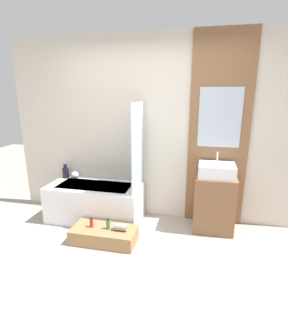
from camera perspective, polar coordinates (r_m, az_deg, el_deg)
ground_plane at (r=2.90m, az=-5.82°, el=-23.04°), size 12.00×12.00×0.00m
wall_tiled_back at (r=3.81m, az=1.24°, el=8.22°), size 4.20×0.06×2.60m
wall_wood_accent at (r=3.68m, az=15.95°, el=7.58°), size 0.79×0.04×2.60m
bathtub at (r=3.96m, az=-10.51°, el=-7.30°), size 1.35×0.65×0.53m
glass_shower_screen at (r=3.50m, az=-1.40°, el=4.56°), size 0.01×0.63×1.18m
wooden_step_bench at (r=3.45m, az=-8.68°, el=-14.20°), size 0.81×0.39×0.19m
vanity_cabinet at (r=3.70m, az=15.00°, el=-7.41°), size 0.53×0.45×0.76m
sink at (r=3.54m, az=15.54°, el=-0.48°), size 0.47×0.40×0.31m
vase_tall_dark at (r=4.28m, az=-16.68°, el=-0.88°), size 0.10×0.10×0.22m
vase_round_light at (r=4.21m, az=-14.81°, el=-1.48°), size 0.11×0.11×0.11m
bottle_soap_primary at (r=3.44m, az=-11.36°, el=-11.60°), size 0.05×0.05×0.13m
bottle_soap_secondary at (r=3.36m, az=-7.81°, el=-12.05°), size 0.05×0.05×0.14m
towel_roll at (r=3.31m, az=-5.10°, el=-12.69°), size 0.16×0.09×0.09m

